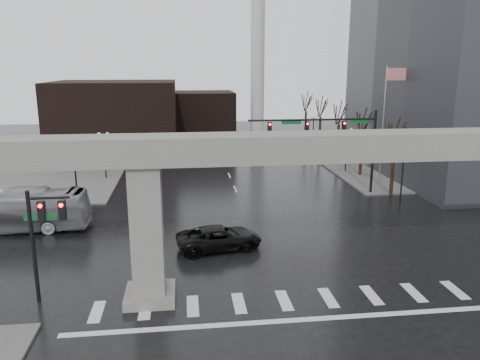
# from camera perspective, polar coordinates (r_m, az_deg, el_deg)

# --- Properties ---
(ground) EXTENTS (160.00, 160.00, 0.00)m
(ground) POSITION_cam_1_polar(r_m,az_deg,el_deg) (26.39, 4.93, -13.40)
(ground) COLOR black
(ground) RESTS_ON ground
(sidewalk_ne) EXTENTS (28.00, 36.00, 0.15)m
(sidewalk_ne) POSITION_cam_1_polar(r_m,az_deg,el_deg) (67.68, 20.46, 2.74)
(sidewalk_ne) COLOR #625F5D
(sidewalk_ne) RESTS_ON ground
(sidewalk_nw) EXTENTS (28.00, 36.00, 0.15)m
(sidewalk_nw) POSITION_cam_1_polar(r_m,az_deg,el_deg) (63.69, -26.07, 1.55)
(sidewalk_nw) COLOR #625F5D
(sidewalk_nw) RESTS_ON ground
(elevated_guideway) EXTENTS (48.00, 2.60, 8.70)m
(elevated_guideway) POSITION_cam_1_polar(r_m,az_deg,el_deg) (24.34, 8.18, 1.42)
(elevated_guideway) COLOR gray
(elevated_guideway) RESTS_ON ground
(building_far_left) EXTENTS (16.00, 14.00, 10.00)m
(building_far_left) POSITION_cam_1_polar(r_m,az_deg,el_deg) (65.93, -14.89, 7.21)
(building_far_left) COLOR black
(building_far_left) RESTS_ON ground
(building_far_mid) EXTENTS (10.00, 10.00, 8.00)m
(building_far_mid) POSITION_cam_1_polar(r_m,az_deg,el_deg) (75.43, -4.69, 7.64)
(building_far_mid) COLOR black
(building_far_mid) RESTS_ON ground
(smokestack) EXTENTS (3.60, 3.60, 30.00)m
(smokestack) POSITION_cam_1_polar(r_m,az_deg,el_deg) (69.83, 2.17, 14.87)
(smokestack) COLOR silver
(smokestack) RESTS_ON ground
(signal_mast_arm) EXTENTS (12.12, 0.43, 8.00)m
(signal_mast_arm) POSITION_cam_1_polar(r_m,az_deg,el_deg) (44.47, 11.53, 5.50)
(signal_mast_arm) COLOR black
(signal_mast_arm) RESTS_ON ground
(signal_left_pole) EXTENTS (2.30, 0.30, 6.00)m
(signal_left_pole) POSITION_cam_1_polar(r_m,az_deg,el_deg) (25.79, -22.95, -5.34)
(signal_left_pole) COLOR black
(signal_left_pole) RESTS_ON ground
(flagpole_assembly) EXTENTS (2.06, 0.12, 12.00)m
(flagpole_assembly) POSITION_cam_1_polar(r_m,az_deg,el_deg) (49.53, 17.45, 7.95)
(flagpole_assembly) COLOR silver
(flagpole_assembly) RESTS_ON ground
(lamp_right_0) EXTENTS (1.22, 0.32, 5.11)m
(lamp_right_0) POSITION_cam_1_polar(r_m,az_deg,el_deg) (42.21, 19.24, 1.31)
(lamp_right_0) COLOR black
(lamp_right_0) RESTS_ON ground
(lamp_right_1) EXTENTS (1.22, 0.32, 5.11)m
(lamp_right_1) POSITION_cam_1_polar(r_m,az_deg,el_deg) (54.88, 12.88, 4.47)
(lamp_right_1) COLOR black
(lamp_right_1) RESTS_ON ground
(lamp_right_2) EXTENTS (1.22, 0.32, 5.11)m
(lamp_right_2) POSITION_cam_1_polar(r_m,az_deg,el_deg) (68.07, 8.92, 6.41)
(lamp_right_2) COLOR black
(lamp_right_2) RESTS_ON ground
(lamp_left_0) EXTENTS (1.22, 0.32, 5.11)m
(lamp_left_0) POSITION_cam_1_polar(r_m,az_deg,el_deg) (38.85, -19.39, 0.27)
(lamp_left_0) COLOR black
(lamp_left_0) RESTS_ON ground
(lamp_left_1) EXTENTS (1.22, 0.32, 5.11)m
(lamp_left_1) POSITION_cam_1_polar(r_m,az_deg,el_deg) (52.34, -16.24, 3.83)
(lamp_left_1) COLOR black
(lamp_left_1) RESTS_ON ground
(lamp_left_2) EXTENTS (1.22, 0.32, 5.11)m
(lamp_left_2) POSITION_cam_1_polar(r_m,az_deg,el_deg) (66.05, -14.37, 5.92)
(lamp_left_2) COLOR black
(lamp_left_2) RESTS_ON ground
(tree_right_0) EXTENTS (1.09, 1.58, 7.50)m
(tree_right_0) POSITION_cam_1_polar(r_m,az_deg,el_deg) (46.32, 18.17, 1.58)
(tree_right_0) COLOR black
(tree_right_0) RESTS_ON ground
(tree_right_1) EXTENTS (1.09, 1.61, 7.67)m
(tree_right_1) POSITION_cam_1_polar(r_m,az_deg,el_deg) (53.52, 14.60, 3.47)
(tree_right_1) COLOR black
(tree_right_1) RESTS_ON ground
(tree_right_2) EXTENTS (1.10, 1.63, 7.85)m
(tree_right_2) POSITION_cam_1_polar(r_m,az_deg,el_deg) (60.91, 11.88, 4.89)
(tree_right_2) COLOR black
(tree_right_2) RESTS_ON ground
(tree_right_3) EXTENTS (1.11, 1.66, 8.02)m
(tree_right_3) POSITION_cam_1_polar(r_m,az_deg,el_deg) (68.44, 9.74, 6.00)
(tree_right_3) COLOR black
(tree_right_3) RESTS_ON ground
(tree_right_4) EXTENTS (1.12, 1.69, 8.19)m
(tree_right_4) POSITION_cam_1_polar(r_m,az_deg,el_deg) (76.07, 8.02, 6.88)
(tree_right_4) COLOR black
(tree_right_4) RESTS_ON ground
(pickup_truck) EXTENTS (6.08, 3.64, 1.58)m
(pickup_truck) POSITION_cam_1_polar(r_m,az_deg,el_deg) (31.61, -2.53, -7.06)
(pickup_truck) COLOR black
(pickup_truck) RESTS_ON ground
(city_bus) EXTENTS (11.35, 2.90, 3.14)m
(city_bus) POSITION_cam_1_polar(r_m,az_deg,el_deg) (38.69, -26.22, -3.36)
(city_bus) COLOR #9F9EA3
(city_bus) RESTS_ON ground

